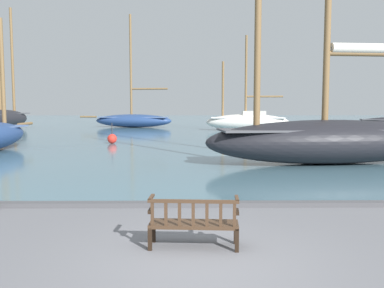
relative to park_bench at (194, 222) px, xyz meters
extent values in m
plane|color=slate|center=(0.11, -0.78, -0.47)|extent=(160.00, 160.00, 0.00)
cube|color=slate|center=(0.11, 43.22, -0.43)|extent=(100.00, 80.00, 0.08)
cube|color=#4C4C50|center=(0.11, 3.07, -0.41)|extent=(40.00, 0.30, 0.12)
cube|color=black|center=(-0.75, 0.31, -0.26)|extent=(0.07, 0.07, 0.42)
cube|color=black|center=(0.78, 0.21, -0.26)|extent=(0.07, 0.07, 0.42)
cube|color=black|center=(-0.78, -0.14, -0.26)|extent=(0.07, 0.07, 0.42)
cube|color=black|center=(0.75, -0.24, -0.26)|extent=(0.07, 0.07, 0.42)
cube|color=#422D1E|center=(0.00, 0.04, -0.05)|extent=(1.63, 0.62, 0.06)
cube|color=#422D1E|center=(-0.01, -0.18, 0.42)|extent=(1.60, 0.15, 0.06)
cube|color=#422D1E|center=(-0.73, -0.14, 0.19)|extent=(0.06, 0.04, 0.41)
cube|color=#422D1E|center=(-0.49, -0.15, 0.19)|extent=(0.06, 0.04, 0.41)
cube|color=#422D1E|center=(-0.25, -0.17, 0.19)|extent=(0.06, 0.04, 0.41)
cube|color=#422D1E|center=(-0.01, -0.18, 0.19)|extent=(0.06, 0.04, 0.41)
cube|color=#422D1E|center=(0.23, -0.20, 0.19)|extent=(0.06, 0.04, 0.41)
cube|color=#422D1E|center=(0.47, -0.21, 0.19)|extent=(0.06, 0.04, 0.41)
cube|color=#422D1E|center=(0.71, -0.23, 0.19)|extent=(0.06, 0.04, 0.41)
cube|color=black|center=(-0.77, 0.00, 0.22)|extent=(0.08, 0.30, 0.06)
cube|color=#422D1E|center=(-0.77, 0.09, 0.43)|extent=(0.09, 0.47, 0.04)
cube|color=black|center=(0.76, -0.10, 0.22)|extent=(0.08, 0.30, 0.06)
cube|color=#422D1E|center=(0.77, -0.01, 0.43)|extent=(0.09, 0.47, 0.04)
ellipsoid|color=black|center=(-17.99, 33.22, 0.57)|extent=(2.94, 11.19, 1.91)
cylinder|color=brown|center=(-17.91, 36.56, 6.40)|extent=(0.27, 0.27, 10.54)
cylinder|color=brown|center=(-10.54, 16.89, 3.85)|extent=(0.23, 0.23, 6.00)
cylinder|color=brown|center=(-10.35, 19.47, 0.84)|extent=(0.32, 1.84, 0.18)
ellipsoid|color=silver|center=(5.45, 32.22, 0.37)|extent=(7.82, 2.57, 1.52)
cube|color=white|center=(5.45, 32.22, 0.79)|extent=(6.86, 1.99, 0.08)
cube|color=beige|center=(6.03, 32.19, 1.13)|extent=(2.19, 1.30, 0.59)
cylinder|color=brown|center=(5.26, 32.23, 4.58)|extent=(0.21, 0.21, 7.49)
cylinder|color=brown|center=(6.97, 32.14, 2.75)|extent=(3.42, 0.37, 0.17)
cylinder|color=brown|center=(3.14, 32.36, 3.40)|extent=(0.21, 0.21, 5.14)
ellipsoid|color=black|center=(5.83, 10.17, 0.53)|extent=(10.76, 3.80, 1.84)
cube|color=#4C4C51|center=(5.83, 10.17, 1.03)|extent=(9.43, 2.99, 0.08)
cylinder|color=brown|center=(7.58, 10.36, 4.16)|extent=(4.05, 0.65, 0.21)
cylinder|color=silver|center=(7.58, 10.36, 4.37)|extent=(3.67, 0.82, 0.43)
cylinder|color=brown|center=(2.69, 9.83, 5.66)|extent=(0.27, 0.27, 9.18)
ellipsoid|color=navy|center=(-5.87, 37.72, 0.29)|extent=(8.58, 3.94, 1.37)
cube|color=#516B9E|center=(-5.87, 37.72, 0.67)|extent=(7.49, 3.16, 0.08)
cylinder|color=brown|center=(-6.07, 37.76, 6.01)|extent=(0.24, 0.24, 10.60)
cylinder|color=brown|center=(-4.14, 37.38, 3.63)|extent=(3.90, 0.94, 0.19)
cylinder|color=brown|center=(-10.84, 38.69, 0.69)|extent=(1.86, 0.54, 0.19)
sphere|color=red|center=(-4.87, 19.29, -0.09)|extent=(0.60, 0.60, 0.60)
cylinder|color=#2D2D33|center=(-4.87, 19.29, 0.56)|extent=(0.06, 0.06, 0.70)
camera|label=1|loc=(-0.10, -7.49, 2.12)|focal=40.00mm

